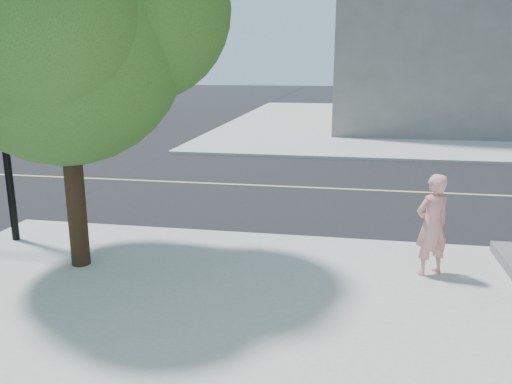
# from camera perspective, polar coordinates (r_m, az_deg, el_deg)

# --- Properties ---
(ground) EXTENTS (140.00, 140.00, 0.00)m
(ground) POSITION_cam_1_polar(r_m,az_deg,el_deg) (11.76, -19.92, -3.69)
(ground) COLOR black
(ground) RESTS_ON ground
(road_ew) EXTENTS (140.00, 9.00, 0.01)m
(road_ew) POSITION_cam_1_polar(r_m,az_deg,el_deg) (15.66, -11.77, 1.20)
(road_ew) COLOR black
(road_ew) RESTS_ON ground
(sidewalk_ne) EXTENTS (29.00, 25.00, 0.12)m
(sidewalk_ne) POSITION_cam_1_polar(r_m,az_deg,el_deg) (32.24, 24.22, 6.89)
(sidewalk_ne) COLOR #ADADA5
(sidewalk_ne) RESTS_ON ground
(man_on_phone) EXTENTS (0.72, 0.64, 1.64)m
(man_on_phone) POSITION_cam_1_polar(r_m,az_deg,el_deg) (8.59, 18.84, -3.46)
(man_on_phone) COLOR pink
(man_on_phone) RESTS_ON sidewalk_se
(street_tree) EXTENTS (4.73, 4.30, 6.27)m
(street_tree) POSITION_cam_1_polar(r_m,az_deg,el_deg) (8.67, -20.20, 18.23)
(street_tree) COLOR black
(street_tree) RESTS_ON sidewalk_se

